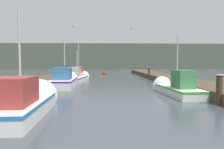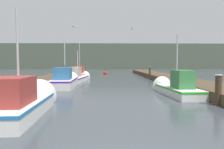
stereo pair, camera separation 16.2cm
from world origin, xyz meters
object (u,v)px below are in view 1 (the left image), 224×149
Objects in this scene: mooring_piling_1 at (67,74)px; channel_buoy at (104,73)px; fishing_boat_0 at (23,101)px; mooring_piling_2 at (77,72)px; mooring_piling_0 at (219,90)px; fishing_boat_2 at (65,80)px; mooring_piling_3 at (149,73)px; seagull_1 at (131,29)px; seagull_lead at (75,27)px; fishing_boat_3 at (78,77)px; fishing_boat_4 at (79,74)px; fishing_boat_1 at (176,87)px.

mooring_piling_1 is 11.54m from channel_buoy.
fishing_boat_0 reaches higher than mooring_piling_2.
mooring_piling_1 is at bearing 124.63° from mooring_piling_0.
fishing_boat_2 is 17.25m from channel_buoy.
seagull_1 is (-2.91, -5.91, 4.21)m from mooring_piling_3.
mooring_piling_3 is at bearing 60.01° from fishing_boat_0.
channel_buoy is at bearing 15.17° from seagull_1.
seagull_lead is at bearing 139.91° from mooring_piling_0.
fishing_boat_0 is 0.82× the size of fishing_boat_3.
seagull_1 is (6.72, -12.69, 4.37)m from mooring_piling_2.
mooring_piling_2 is (-1.01, 4.98, 0.07)m from fishing_boat_4.
mooring_piling_3 reaches higher than mooring_piling_2.
seagull_lead reaches higher than fishing_boat_3.
fishing_boat_4 is 4.09× the size of mooring_piling_0.
mooring_piling_3 is (0.12, 15.01, 0.02)m from mooring_piling_0.
channel_buoy is (3.01, 16.99, -0.31)m from fishing_boat_2.
fishing_boat_0 reaches higher than channel_buoy.
fishing_boat_4 reaches higher than fishing_boat_1.
fishing_boat_3 is at bearing -38.09° from mooring_piling_1.
seagull_1 is (6.68, -4.61, 4.25)m from mooring_piling_1.
seagull_lead reaches higher than mooring_piling_0.
mooring_piling_1 is (-1.45, 1.14, 0.30)m from fishing_boat_3.
fishing_boat_3 reaches higher than channel_buoy.
fishing_boat_2 is 4.39m from seagull_lead.
seagull_1 reaches higher than fishing_boat_0.
fishing_boat_4 is at bearing 102.11° from fishing_boat_3.
seagull_lead is (1.21, -10.68, 4.04)m from fishing_boat_4.
mooring_piling_2 is at bearing -147.19° from channel_buoy.
fishing_boat_0 is 14.96m from mooring_piling_1.
fishing_boat_0 is 9.57× the size of seagull_lead.
fishing_boat_0 is at bearing -117.15° from mooring_piling_3.
fishing_boat_0 is 8.27m from mooring_piling_0.
fishing_boat_3 is 10.84× the size of seagull_1.
fishing_boat_0 is 8.69m from fishing_boat_2.
seagull_1 reaches higher than fishing_boat_2.
fishing_boat_0 is at bearing -91.30° from fishing_boat_2.
fishing_boat_4 is 8.81m from mooring_piling_3.
fishing_boat_0 is 13.76m from fishing_boat_3.
seagull_lead reaches higher than fishing_boat_2.
mooring_piling_1 is at bearing 92.09° from fishing_boat_0.
channel_buoy is (2.84, 25.67, -0.28)m from fishing_boat_0.
mooring_piling_1 is at bearing -113.13° from fishing_boat_4.
fishing_boat_3 reaches higher than mooring_piling_0.
mooring_piling_0 is at bearing -90.46° from mooring_piling_3.
fishing_boat_3 is 5.39× the size of channel_buoy.
fishing_boat_0 is 8.42m from seagull_lead.
fishing_boat_4 reaches higher than mooring_piling_3.
fishing_boat_3 reaches higher than mooring_piling_2.
seagull_1 is at bearing -116.24° from mooring_piling_3.
mooring_piling_2 is 1.95× the size of seagull_1.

